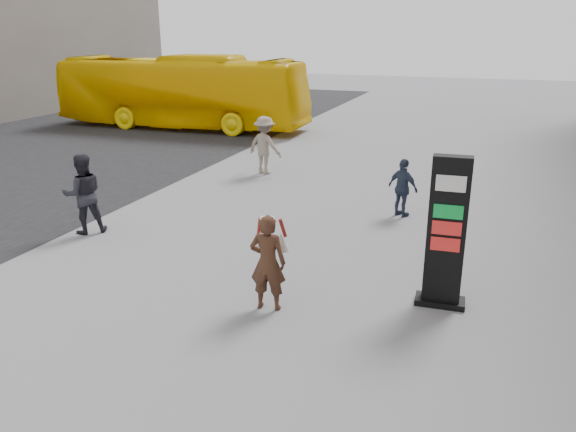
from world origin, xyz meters
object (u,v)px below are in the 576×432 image
(pedestrian_b, at_px, (265,145))
(pedestrian_a, at_px, (83,194))
(info_pylon, at_px, (446,233))
(woman, at_px, (268,261))
(pedestrian_c, at_px, (403,188))
(bus, at_px, (181,92))

(pedestrian_b, bearing_deg, pedestrian_a, 89.43)
(info_pylon, height_order, pedestrian_b, info_pylon)
(info_pylon, bearing_deg, pedestrian_a, 170.90)
(woman, xyz_separation_m, pedestrian_b, (-3.57, 8.53, 0.08))
(pedestrian_c, bearing_deg, info_pylon, 136.10)
(info_pylon, xyz_separation_m, pedestrian_a, (-8.03, 0.87, -0.37))
(bus, xyz_separation_m, pedestrian_c, (11.94, -9.77, -0.94))
(bus, xyz_separation_m, pedestrian_a, (5.30, -13.45, -0.75))
(info_pylon, relative_size, pedestrian_c, 1.77)
(pedestrian_a, bearing_deg, woman, 114.55)
(pedestrian_a, relative_size, pedestrian_c, 1.25)
(info_pylon, xyz_separation_m, woman, (-2.71, -1.13, -0.44))
(woman, height_order, bus, bus)
(pedestrian_b, bearing_deg, pedestrian_c, 164.14)
(info_pylon, distance_m, bus, 19.57)
(pedestrian_b, xyz_separation_m, pedestrian_c, (4.88, -2.85, -0.19))
(woman, height_order, pedestrian_b, pedestrian_b)
(woman, distance_m, pedestrian_b, 9.25)
(info_pylon, bearing_deg, woman, -160.28)
(pedestrian_b, bearing_deg, bus, -29.93)
(bus, bearing_deg, pedestrian_a, -159.66)
(bus, distance_m, pedestrian_a, 14.48)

